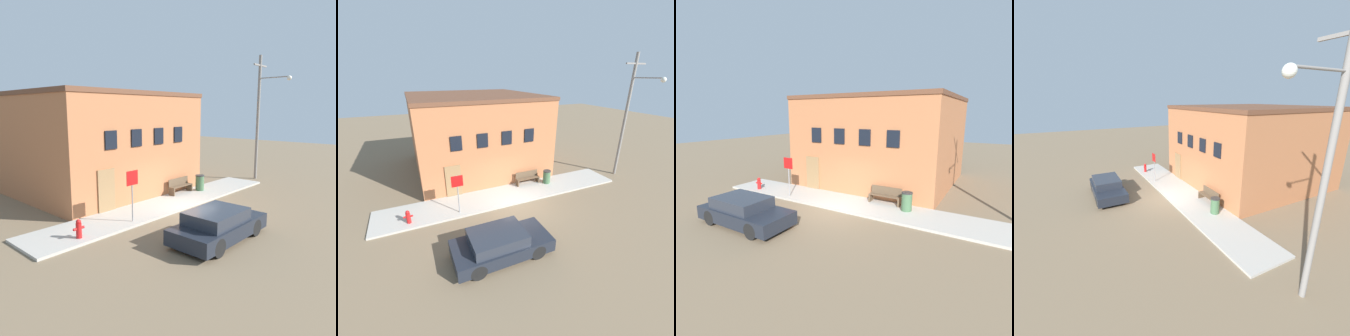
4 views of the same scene
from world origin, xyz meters
TOP-DOWN VIEW (x-y plane):
  - ground_plane at (0.00, 0.00)m, footprint 80.00×80.00m
  - sidewalk at (0.00, 1.26)m, footprint 16.06×2.53m
  - brick_building at (-0.33, 7.38)m, footprint 9.63×9.83m
  - fire_hydrant at (-6.05, 0.54)m, footprint 0.47×0.22m
  - stop_sign at (-3.36, 0.44)m, footprint 0.64×0.06m
  - bench at (1.96, 2.15)m, footprint 1.73×0.44m
  - trash_bin at (3.30, 1.68)m, footprint 0.55×0.55m
  - utility_pole at (9.38, 0.88)m, footprint 1.80×2.39m
  - parked_car at (-2.42, -3.42)m, footprint 4.32×1.90m

SIDE VIEW (x-z plane):
  - ground_plane at x=0.00m, z-range 0.00..0.00m
  - sidewalk at x=0.00m, z-range 0.00..0.11m
  - fire_hydrant at x=-6.05m, z-range 0.11..0.86m
  - bench at x=1.96m, z-range 0.11..1.01m
  - trash_bin at x=3.30m, z-range 0.12..1.07m
  - parked_car at x=-2.42m, z-range -0.01..1.24m
  - stop_sign at x=-3.36m, z-range 0.56..2.85m
  - brick_building at x=-0.33m, z-range 0.00..6.02m
  - utility_pole at x=9.38m, z-range 0.41..9.22m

